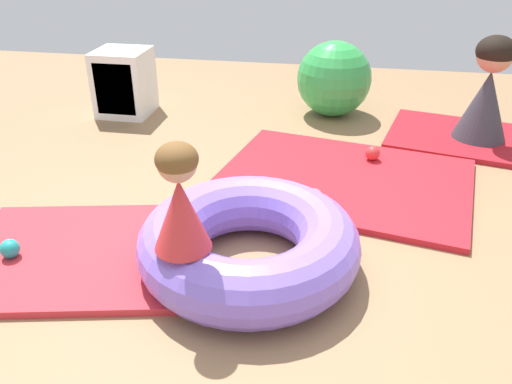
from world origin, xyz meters
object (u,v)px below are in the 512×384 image
(child_in_red, at_px, (180,199))
(play_ball_teal, at_px, (10,249))
(adult_seated, at_px, (488,90))
(storage_cube, at_px, (123,83))
(play_ball_red, at_px, (373,153))
(inflatable_cushion, at_px, (249,243))
(play_ball_pink, at_px, (314,197))
(exercise_ball_large, at_px, (334,79))

(child_in_red, height_order, play_ball_teal, child_in_red)
(adult_seated, distance_m, play_ball_teal, 3.41)
(play_ball_teal, height_order, storage_cube, storage_cube)
(play_ball_red, bearing_deg, inflatable_cushion, -114.85)
(adult_seated, xyz_separation_m, play_ball_pink, (-1.18, -1.30, -0.33))
(inflatable_cushion, bearing_deg, storage_cube, 126.31)
(child_in_red, distance_m, exercise_ball_large, 2.74)
(child_in_red, relative_size, play_ball_pink, 4.63)
(play_ball_teal, relative_size, play_ball_red, 0.96)
(inflatable_cushion, relative_size, play_ball_red, 10.74)
(child_in_red, xyz_separation_m, play_ball_pink, (0.51, 0.94, -0.46))
(adult_seated, height_order, play_ball_pink, adult_seated)
(child_in_red, xyz_separation_m, adult_seated, (1.68, 2.24, -0.13))
(play_ball_pink, height_order, storage_cube, storage_cube)
(adult_seated, height_order, play_ball_red, adult_seated)
(inflatable_cushion, height_order, storage_cube, storage_cube)
(child_in_red, height_order, storage_cube, child_in_red)
(play_ball_teal, distance_m, storage_cube, 2.26)
(play_ball_red, bearing_deg, adult_seated, 35.03)
(play_ball_pink, bearing_deg, storage_cube, 141.54)
(play_ball_red, height_order, exercise_ball_large, exercise_ball_large)
(play_ball_teal, bearing_deg, adult_seated, 38.42)
(inflatable_cushion, bearing_deg, play_ball_teal, -171.87)
(play_ball_teal, height_order, play_ball_pink, play_ball_pink)
(child_in_red, distance_m, play_ball_red, 1.93)
(storage_cube, bearing_deg, adult_seated, -2.36)
(play_ball_teal, distance_m, play_ball_red, 2.39)
(play_ball_pink, relative_size, exercise_ball_large, 0.17)
(inflatable_cushion, distance_m, play_ball_teal, 1.22)
(adult_seated, xyz_separation_m, storage_cube, (-2.96, 0.12, -0.14))
(adult_seated, distance_m, exercise_ball_large, 1.24)
(play_ball_teal, relative_size, exercise_ball_large, 0.15)
(child_in_red, distance_m, storage_cube, 2.70)
(play_ball_pink, bearing_deg, child_in_red, -118.25)
(child_in_red, xyz_separation_m, play_ball_teal, (-0.98, 0.13, -0.46))
(play_ball_red, bearing_deg, child_in_red, -117.36)
(inflatable_cushion, height_order, play_ball_red, inflatable_cushion)
(play_ball_teal, bearing_deg, inflatable_cushion, 8.13)
(adult_seated, bearing_deg, play_ball_teal, 138.04)
(child_in_red, height_order, exercise_ball_large, child_in_red)
(exercise_ball_large, bearing_deg, storage_cube, -170.10)
(inflatable_cushion, relative_size, adult_seated, 1.41)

